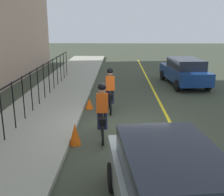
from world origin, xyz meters
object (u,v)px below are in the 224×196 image
cyclist_follow (102,112)px  patrol_sedan (184,71)px  traffic_cone_far (89,103)px  traffic_cone_near (75,134)px  cyclist_lead (110,90)px  parked_sedan_rear (173,194)px

cyclist_follow → patrol_sedan: cyclist_follow is taller
traffic_cone_far → traffic_cone_near: bearing=179.1°
cyclist_lead → cyclist_follow: (-2.83, 0.16, 0.00)m
cyclist_lead → cyclist_follow: bearing=172.4°
cyclist_lead → traffic_cone_far: (0.35, 0.91, -0.68)m
cyclist_follow → traffic_cone_far: bearing=9.0°
traffic_cone_far → cyclist_lead: bearing=-110.8°
traffic_cone_far → cyclist_follow: bearing=-166.8°
patrol_sedan → traffic_cone_near: size_ratio=6.66×
patrol_sedan → traffic_cone_near: patrol_sedan is taller
cyclist_lead → parked_sedan_rear: (-6.93, -1.25, -0.09)m
cyclist_lead → traffic_cone_near: bearing=159.3°
patrol_sedan → parked_sedan_rear: (-11.99, 2.97, 0.00)m
traffic_cone_near → traffic_cone_far: size_ratio=1.49×
parked_sedan_rear → traffic_cone_far: (7.27, 2.16, -0.59)m
cyclist_lead → traffic_cone_near: cyclist_lead is taller
cyclist_follow → parked_sedan_rear: 4.34m
parked_sedan_rear → cyclist_lead: bearing=-176.9°
cyclist_lead → traffic_cone_near: (-3.28, 0.97, -0.57)m
traffic_cone_near → cyclist_lead: bearing=-16.5°
patrol_sedan → parked_sedan_rear: size_ratio=1.00×
parked_sedan_rear → traffic_cone_near: size_ratio=6.69×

